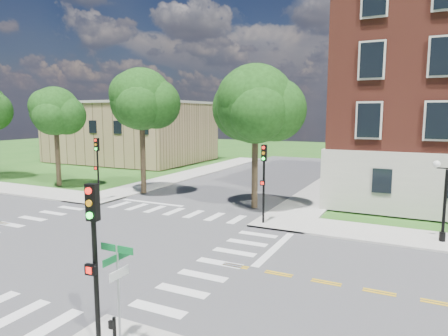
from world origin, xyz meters
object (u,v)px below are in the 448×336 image
at_px(traffic_signal_se, 94,247).
at_px(fire_hydrant, 92,193).
at_px(traffic_signal_nw, 97,161).
at_px(twin_lamp_west, 445,196).
at_px(street_sign_pole, 118,277).
at_px(traffic_signal_ne, 264,173).
at_px(push_button_post, 114,336).

height_order(traffic_signal_se, fire_hydrant, traffic_signal_se).
height_order(traffic_signal_nw, twin_lamp_west, traffic_signal_nw).
distance_m(traffic_signal_nw, street_sign_pole, 21.10).
distance_m(traffic_signal_ne, twin_lamp_west, 9.75).
distance_m(traffic_signal_ne, fire_hydrant, 15.25).
xyz_separation_m(street_sign_pole, push_button_post, (0.10, -0.35, -1.51)).
bearing_deg(fire_hydrant, traffic_signal_ne, -4.09).
relative_size(traffic_signal_ne, push_button_post, 4.00).
bearing_deg(traffic_signal_nw, street_sign_pole, -45.02).
height_order(street_sign_pole, fire_hydrant, street_sign_pole).
bearing_deg(street_sign_pole, fire_hydrant, 136.25).
bearing_deg(traffic_signal_se, traffic_signal_nw, 133.38).
xyz_separation_m(traffic_signal_ne, push_button_post, (1.22, -14.68, -2.39)).
bearing_deg(push_button_post, street_sign_pole, 105.49).
bearing_deg(traffic_signal_ne, twin_lamp_west, 4.73).
height_order(traffic_signal_ne, twin_lamp_west, traffic_signal_ne).
bearing_deg(traffic_signal_se, fire_hydrant, 134.74).
xyz_separation_m(traffic_signal_ne, fire_hydrant, (-14.96, 1.07, -2.72)).
xyz_separation_m(traffic_signal_nw, fire_hydrant, (-1.18, 0.49, -2.72)).
height_order(traffic_signal_nw, push_button_post, traffic_signal_nw).
bearing_deg(street_sign_pole, traffic_signal_ne, 94.48).
bearing_deg(twin_lamp_west, street_sign_pole, -119.52).
relative_size(traffic_signal_se, fire_hydrant, 6.40).
relative_size(traffic_signal_ne, fire_hydrant, 6.40).
height_order(traffic_signal_se, traffic_signal_nw, same).
bearing_deg(push_button_post, traffic_signal_ne, 94.75).
xyz_separation_m(traffic_signal_ne, twin_lamp_west, (9.69, 0.80, -0.66)).
xyz_separation_m(traffic_signal_se, street_sign_pole, (0.50, 0.33, -0.88)).
bearing_deg(fire_hydrant, traffic_signal_nw, -22.40).
height_order(twin_lamp_west, fire_hydrant, twin_lamp_west).
distance_m(push_button_post, fire_hydrant, 22.59).
bearing_deg(traffic_signal_nw, traffic_signal_se, -46.62).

